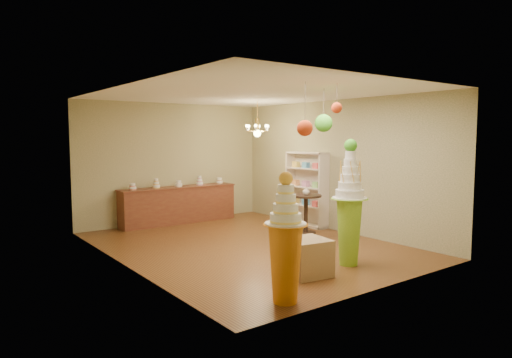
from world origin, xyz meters
TOP-DOWN VIEW (x-y plane):
  - floor at (0.00, 0.00)m, footprint 6.50×6.50m
  - ceiling at (0.00, 0.00)m, footprint 6.50×6.50m
  - wall_back at (0.00, 3.25)m, footprint 5.00×0.04m
  - wall_front at (0.00, -3.25)m, footprint 5.00×0.04m
  - wall_left at (-2.50, 0.00)m, footprint 0.04×6.50m
  - wall_right at (2.50, 0.00)m, footprint 0.04×6.50m
  - pedestal_green at (0.56, -2.15)m, footprint 0.76×0.76m
  - pedestal_orange at (-1.44, -2.85)m, footprint 0.69×0.69m
  - burlap_riser at (-0.41, -2.15)m, footprint 0.72×0.72m
  - sideboard at (0.00, 2.97)m, footprint 3.04×0.54m
  - shelving_unit at (2.34, 0.80)m, footprint 0.33×1.20m
  - round_table at (1.67, 0.10)m, footprint 0.88×0.88m
  - vase at (1.67, 0.10)m, footprint 0.18×0.18m
  - pom_red_left at (-0.45, -2.12)m, footprint 0.25×0.25m
  - pom_green_mid at (0.48, -1.60)m, footprint 0.31×0.31m
  - pom_red_right at (0.07, -2.29)m, footprint 0.17×0.17m
  - chandelier at (1.30, 1.41)m, footprint 0.75×0.75m

SIDE VIEW (x-z plane):
  - floor at x=0.00m, z-range 0.00..0.00m
  - burlap_riser at x=-0.41m, z-range 0.00..0.57m
  - sideboard at x=0.00m, z-range -0.10..1.06m
  - round_table at x=1.67m, z-range 0.13..1.01m
  - pedestal_orange at x=-1.44m, z-range -0.18..1.54m
  - pedestal_green at x=0.56m, z-range -0.22..1.91m
  - shelving_unit at x=2.34m, z-range 0.00..1.80m
  - vase at x=1.67m, z-range 0.88..1.05m
  - wall_back at x=0.00m, z-range 0.00..3.00m
  - wall_front at x=0.00m, z-range 0.00..3.00m
  - wall_left at x=-2.50m, z-range 0.00..3.00m
  - wall_right at x=2.50m, z-range 0.00..3.00m
  - pom_red_left at x=-0.45m, z-range 1.89..2.71m
  - chandelier at x=1.30m, z-range 1.88..2.73m
  - pom_green_mid at x=0.48m, z-range 2.03..2.78m
  - pom_red_right at x=0.07m, z-range 2.38..2.85m
  - ceiling at x=0.00m, z-range 3.00..3.00m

